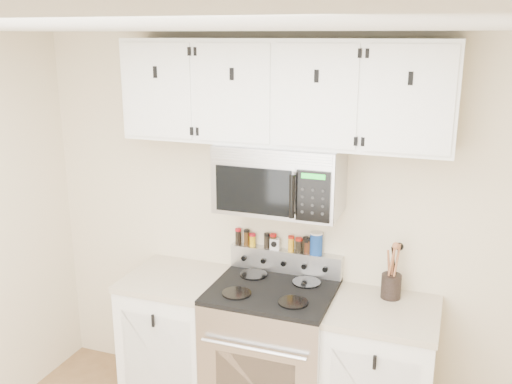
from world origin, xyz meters
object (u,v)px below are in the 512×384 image
range (272,354)px  utensil_crock (391,284)px  salt_canister (316,243)px  microwave (280,178)px

range → utensil_crock: utensil_crock is taller
utensil_crock → salt_canister: size_ratio=2.35×
utensil_crock → salt_canister: (-0.50, 0.10, 0.17)m
microwave → utensil_crock: (0.70, 0.06, -0.62)m
microwave → salt_canister: bearing=37.4°
utensil_crock → range: bearing=-165.5°
microwave → salt_canister: size_ratio=5.05×
microwave → utensil_crock: size_ratio=2.15×
range → salt_canister: 0.77m
range → microwave: size_ratio=1.45×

